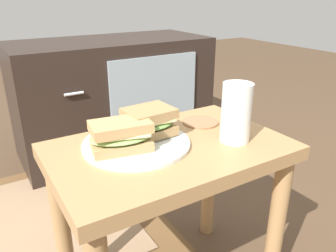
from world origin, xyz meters
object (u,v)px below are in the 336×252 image
sandwich_front (121,136)px  sandwich_back (149,122)px  plate (136,144)px  tv_cabinet (114,97)px  beer_glass (236,113)px  coaster (201,122)px

sandwich_front → sandwich_back: (0.09, 0.04, 0.00)m
plate → sandwich_back: bearing=21.3°
sandwich_back → plate: bearing=-158.7°
tv_cabinet → sandwich_back: size_ratio=7.52×
sandwich_front → beer_glass: 0.28m
tv_cabinet → sandwich_front: tv_cabinet is taller
beer_glass → sandwich_back: bearing=146.3°
sandwich_back → beer_glass: bearing=-33.7°
beer_glass → tv_cabinet: bearing=84.5°
tv_cabinet → plate: tv_cabinet is taller
sandwich_front → beer_glass: size_ratio=1.08×
sandwich_front → sandwich_back: sandwich_back is taller
tv_cabinet → sandwich_back: bearing=-106.8°
sandwich_front → sandwich_back: bearing=21.3°
sandwich_front → coaster: bearing=12.0°
sandwich_back → beer_glass: size_ratio=0.89×
sandwich_front → sandwich_back: size_ratio=1.21×
plate → beer_glass: bearing=-24.1°
sandwich_front → beer_glass: bearing=-16.9°
plate → tv_cabinet: bearing=70.9°
plate → sandwich_back: size_ratio=2.00×
sandwich_back → coaster: bearing=6.8°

